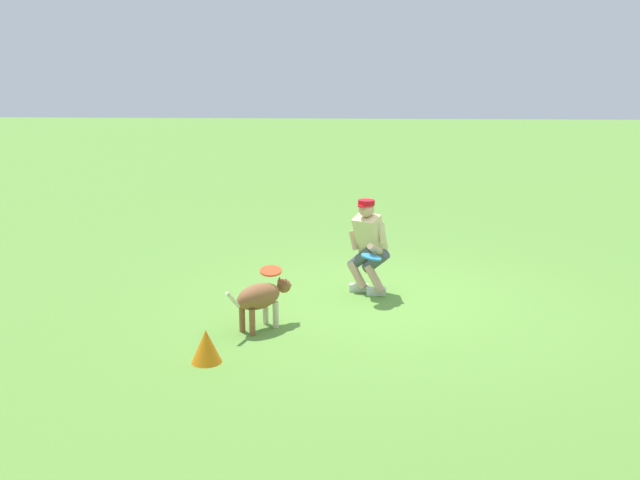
# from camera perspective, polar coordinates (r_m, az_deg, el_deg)

# --- Properties ---
(ground_plane) EXTENTS (60.00, 60.00, 0.00)m
(ground_plane) POSITION_cam_1_polar(r_m,az_deg,el_deg) (9.96, 4.77, -4.59)
(ground_plane) COLOR #60953A
(person) EXTENTS (0.62, 0.71, 1.29)m
(person) POSITION_cam_1_polar(r_m,az_deg,el_deg) (10.07, 3.68, -0.24)
(person) COLOR silver
(person) RESTS_ON ground_plane
(dog) EXTENTS (0.73, 0.81, 0.57)m
(dog) POSITION_cam_1_polar(r_m,az_deg,el_deg) (8.84, -4.45, -4.34)
(dog) COLOR #905A34
(dog) RESTS_ON ground_plane
(frisbee_flying) EXTENTS (0.35, 0.34, 0.10)m
(frisbee_flying) POSITION_cam_1_polar(r_m,az_deg,el_deg) (8.98, -3.74, -2.35)
(frisbee_flying) COLOR #EB481D
(frisbee_held) EXTENTS (0.32, 0.33, 0.09)m
(frisbee_held) POSITION_cam_1_polar(r_m,az_deg,el_deg) (9.72, 3.91, -1.29)
(frisbee_held) COLOR #3197E8
(frisbee_held) RESTS_ON person
(training_cone) EXTENTS (0.32, 0.32, 0.36)m
(training_cone) POSITION_cam_1_polar(r_m,az_deg,el_deg) (8.02, -8.62, -7.96)
(training_cone) COLOR orange
(training_cone) RESTS_ON ground_plane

